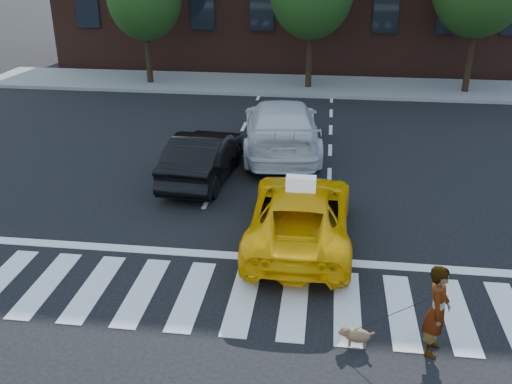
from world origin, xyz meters
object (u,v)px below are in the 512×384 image
Objects in this scene: black_sedan at (204,156)px; woman at (437,311)px; dog at (355,335)px; white_suv at (281,126)px; taxi at (300,214)px.

woman is (5.38, -6.97, 0.12)m from black_sedan.
woman is at bearing 2.46° from dog.
woman reaches higher than black_sedan.
white_suv is 9.56× the size of dog.
woman is 2.70× the size of dog.
taxi is 1.14× the size of black_sedan.
dog is at bearing 107.69° from taxi.
white_suv is at bearing -122.79° from black_sedan.
woman is (2.43, -3.60, 0.15)m from taxi.
white_suv reaches higher than black_sedan.
black_sedan is 8.10m from dog.
woman reaches higher than dog.
dog is at bearing 105.86° from woman.
taxi is 6.08m from white_suv.
taxi is 4.35m from woman.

